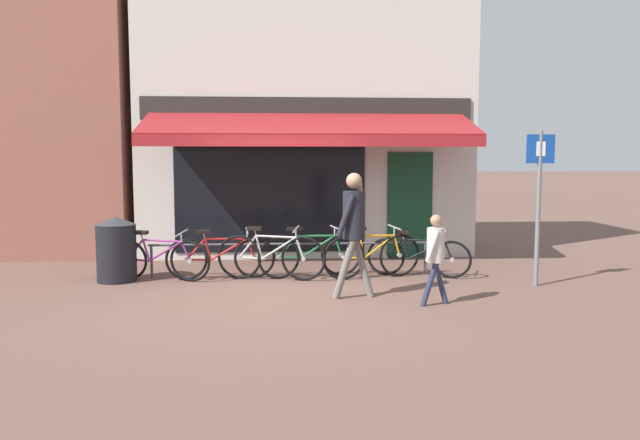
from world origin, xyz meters
The scene contains 14 objects.
ground_plane centered at (0.00, 0.00, 0.00)m, with size 160.00×160.00×0.00m, color brown.
shop_front centered at (0.59, 4.52, 3.20)m, with size 6.73×4.51×6.41m.
neighbour_building centered at (-5.70, 5.03, 3.08)m, with size 5.44×4.00×6.15m.
bike_rack_rail centered at (0.20, 1.23, 0.49)m, with size 4.71×0.04×0.57m.
bicycle_purple centered at (-1.95, 0.98, 0.37)m, with size 1.74×0.71×0.84m.
bicycle_red centered at (-0.96, 1.05, 0.37)m, with size 1.79×0.52×0.83m.
bicycle_silver centered at (-0.13, 0.90, 0.39)m, with size 1.79×0.62×0.89m.
bicycle_green centered at (0.52, 1.10, 0.38)m, with size 1.76×0.53×0.85m.
bicycle_orange centered at (1.54, 0.95, 0.39)m, with size 1.69×0.56×0.87m.
bicycle_black centered at (2.33, 1.01, 0.35)m, with size 1.68×0.79×0.80m.
pedestrian_adult centered at (1.06, -0.46, 1.12)m, with size 0.64×0.46×1.80m.
pedestrian_child centered at (2.11, -0.96, 0.76)m, with size 0.43×0.36×1.25m.
litter_bin centered at (-2.62, 1.00, 0.53)m, with size 0.64×0.64×1.05m.
parking_sign centered at (4.00, 0.17, 1.48)m, with size 0.44×0.07×2.41m.
Camera 1 is at (-0.03, -9.16, 2.00)m, focal length 35.00 mm.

